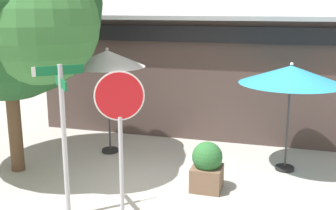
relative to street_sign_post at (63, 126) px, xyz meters
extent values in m
cube|color=#ADA8A0|center=(1.18, 1.40, -1.78)|extent=(28.00, 28.00, 0.10)
cube|color=#473833|center=(1.17, 7.38, -0.03)|extent=(9.42, 4.59, 3.39)
cube|color=#B7BABF|center=(1.17, 7.23, 2.23)|extent=(9.92, 5.23, 1.07)
cube|color=black|center=(1.17, 5.04, 1.31)|extent=(8.82, 0.16, 0.44)
cylinder|color=#A8AAB2|center=(0.00, 0.00, -0.32)|extent=(0.09, 0.09, 2.83)
cube|color=#116B38|center=(0.00, 0.00, 1.00)|extent=(0.62, 0.56, 0.16)
cube|color=#116B38|center=(0.00, 0.00, 0.78)|extent=(0.56, 0.62, 0.16)
cube|color=white|center=(-0.32, -0.29, 1.00)|extent=(0.07, 0.07, 0.16)
cylinder|color=#A8AAB2|center=(1.21, -0.31, -0.69)|extent=(0.07, 0.07, 2.07)
cylinder|color=white|center=(1.21, -0.31, 0.68)|extent=(0.73, 0.35, 0.80)
cylinder|color=red|center=(1.21, -0.31, 0.68)|extent=(0.69, 0.34, 0.75)
cylinder|color=black|center=(-0.67, 3.45, -1.69)|extent=(0.44, 0.44, 0.08)
cylinder|color=#333335|center=(-0.67, 3.45, -0.56)|extent=(0.05, 0.05, 2.34)
cone|color=white|center=(-0.67, 3.45, 0.77)|extent=(1.93, 1.93, 0.42)
sphere|color=silver|center=(-0.67, 3.45, 1.01)|extent=(0.08, 0.08, 0.08)
cylinder|color=black|center=(3.82, 3.44, -1.69)|extent=(0.44, 0.44, 0.08)
cylinder|color=#333335|center=(3.82, 3.44, -0.66)|extent=(0.05, 0.05, 2.13)
cone|color=#2D99BC|center=(3.82, 3.44, 0.56)|extent=(2.34, 2.34, 0.41)
sphere|color=silver|center=(3.82, 3.44, 0.79)|extent=(0.08, 0.08, 0.08)
cylinder|color=brown|center=(-2.26, 1.69, -0.60)|extent=(0.31, 0.31, 2.26)
sphere|color=#1E4C23|center=(-2.26, 1.69, 2.13)|extent=(4.26, 4.26, 4.26)
sphere|color=#387538|center=(-1.09, 1.16, 1.70)|extent=(2.43, 2.43, 2.43)
cube|color=brown|center=(2.24, 1.85, -1.47)|extent=(0.63, 0.63, 0.51)
sphere|color=#28602D|center=(2.24, 1.85, -1.00)|extent=(0.64, 0.64, 0.64)
camera|label=1|loc=(3.71, -6.26, 2.06)|focal=44.59mm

